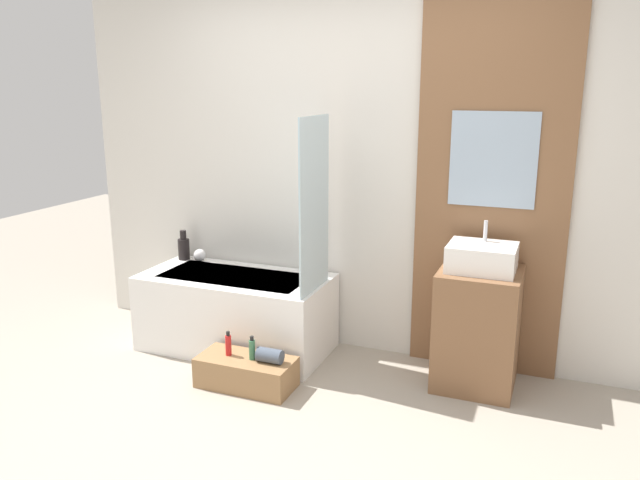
% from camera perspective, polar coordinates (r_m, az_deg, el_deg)
% --- Properties ---
extents(ground_plane, '(12.00, 12.00, 0.00)m').
position_cam_1_polar(ground_plane, '(3.36, -6.23, -19.44)').
color(ground_plane, '#A39989').
extents(wall_tiled_back, '(4.20, 0.06, 2.60)m').
position_cam_1_polar(wall_tiled_back, '(4.29, 3.23, 6.70)').
color(wall_tiled_back, silver).
rests_on(wall_tiled_back, ground_plane).
extents(wall_wood_accent, '(0.95, 0.04, 2.60)m').
position_cam_1_polar(wall_wood_accent, '(4.05, 15.49, 5.82)').
color(wall_wood_accent, brown).
rests_on(wall_wood_accent, ground_plane).
extents(bathtub, '(1.33, 0.65, 0.54)m').
position_cam_1_polar(bathtub, '(4.51, -7.68, -6.51)').
color(bathtub, white).
rests_on(bathtub, ground_plane).
extents(glass_shower_screen, '(0.01, 0.47, 1.12)m').
position_cam_1_polar(glass_shower_screen, '(3.96, -0.52, 3.19)').
color(glass_shower_screen, silver).
rests_on(glass_shower_screen, bathtub).
extents(wooden_step_bench, '(0.61, 0.29, 0.19)m').
position_cam_1_polar(wooden_step_bench, '(4.02, -6.76, -11.90)').
color(wooden_step_bench, '#997047').
rests_on(wooden_step_bench, ground_plane).
extents(vanity_cabinet, '(0.49, 0.49, 0.75)m').
position_cam_1_polar(vanity_cabinet, '(4.03, 14.18, -7.83)').
color(vanity_cabinet, brown).
rests_on(vanity_cabinet, ground_plane).
extents(sink, '(0.40, 0.33, 0.29)m').
position_cam_1_polar(sink, '(3.89, 14.59, -1.56)').
color(sink, white).
rests_on(sink, vanity_cabinet).
extents(vase_tall_dark, '(0.09, 0.09, 0.23)m').
position_cam_1_polar(vase_tall_dark, '(4.88, -12.35, -0.68)').
color(vase_tall_dark, black).
rests_on(vase_tall_dark, bathtub).
extents(vase_round_light, '(0.09, 0.09, 0.09)m').
position_cam_1_polar(vase_round_light, '(4.81, -10.95, -1.37)').
color(vase_round_light, white).
rests_on(vase_round_light, bathtub).
extents(bottle_soap_primary, '(0.04, 0.04, 0.16)m').
position_cam_1_polar(bottle_soap_primary, '(4.01, -8.38, -9.43)').
color(bottle_soap_primary, red).
rests_on(bottle_soap_primary, wooden_step_bench).
extents(bottle_soap_secondary, '(0.04, 0.04, 0.15)m').
position_cam_1_polar(bottle_soap_secondary, '(3.93, -6.23, -9.88)').
color(bottle_soap_secondary, '#38704C').
rests_on(bottle_soap_secondary, wooden_step_bench).
extents(towel_roll, '(0.16, 0.09, 0.09)m').
position_cam_1_polar(towel_roll, '(3.89, -4.61, -10.48)').
color(towel_roll, '#4C5666').
rests_on(towel_roll, wooden_step_bench).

